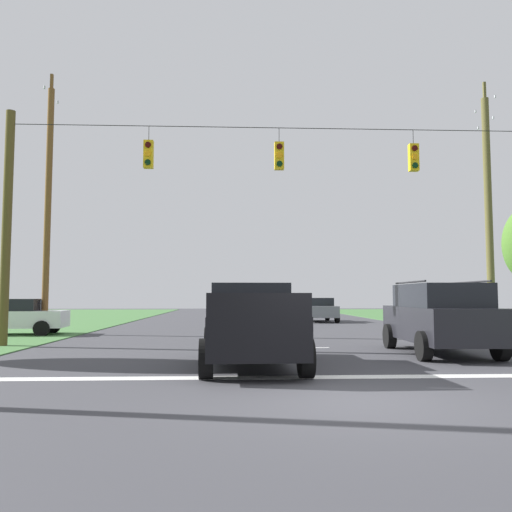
{
  "coord_description": "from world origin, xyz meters",
  "views": [
    {
      "loc": [
        -1.83,
        -8.39,
        1.64
      ],
      "look_at": [
        -0.9,
        12.26,
        3.23
      ],
      "focal_mm": 36.63,
      "sensor_mm": 36.0,
      "label": 1
    }
  ],
  "objects_px": {
    "overhead_signal_span": "(283,217)",
    "utility_pole_mid_right": "(488,208)",
    "distant_car_crossing_white": "(13,316)",
    "distant_car_oncoming": "(318,309)",
    "utility_pole_near_left": "(48,205)",
    "suv_black": "(439,316)",
    "pickup_truck": "(251,324)"
  },
  "relations": [
    {
      "from": "overhead_signal_span",
      "to": "pickup_truck",
      "type": "distance_m",
      "value": 6.2
    },
    {
      "from": "pickup_truck",
      "to": "utility_pole_mid_right",
      "type": "distance_m",
      "value": 16.43
    },
    {
      "from": "overhead_signal_span",
      "to": "utility_pole_near_left",
      "type": "relative_size",
      "value": 1.63
    },
    {
      "from": "suv_black",
      "to": "utility_pole_mid_right",
      "type": "xyz_separation_m",
      "value": [
        5.94,
        8.67,
        4.61
      ]
    },
    {
      "from": "overhead_signal_span",
      "to": "distant_car_oncoming",
      "type": "height_order",
      "value": "overhead_signal_span"
    },
    {
      "from": "pickup_truck",
      "to": "distant_car_oncoming",
      "type": "relative_size",
      "value": 1.25
    },
    {
      "from": "utility_pole_near_left",
      "to": "suv_black",
      "type": "bearing_deg",
      "value": -30.56
    },
    {
      "from": "distant_car_crossing_white",
      "to": "utility_pole_near_left",
      "type": "xyz_separation_m",
      "value": [
        1.19,
        0.38,
        4.8
      ]
    },
    {
      "from": "pickup_truck",
      "to": "suv_black",
      "type": "relative_size",
      "value": 1.12
    },
    {
      "from": "overhead_signal_span",
      "to": "distant_car_oncoming",
      "type": "xyz_separation_m",
      "value": [
        3.79,
        15.88,
        -3.52
      ]
    },
    {
      "from": "pickup_truck",
      "to": "distant_car_oncoming",
      "type": "xyz_separation_m",
      "value": [
        5.07,
        20.95,
        -0.18
      ]
    },
    {
      "from": "distant_car_oncoming",
      "to": "pickup_truck",
      "type": "bearing_deg",
      "value": -103.59
    },
    {
      "from": "distant_car_oncoming",
      "to": "utility_pole_mid_right",
      "type": "xyz_separation_m",
      "value": [
        6.31,
        -10.06,
        4.88
      ]
    },
    {
      "from": "distant_car_crossing_white",
      "to": "utility_pole_mid_right",
      "type": "xyz_separation_m",
      "value": [
        21.05,
        0.82,
        4.88
      ]
    },
    {
      "from": "pickup_truck",
      "to": "suv_black",
      "type": "distance_m",
      "value": 5.87
    },
    {
      "from": "pickup_truck",
      "to": "distant_car_crossing_white",
      "type": "height_order",
      "value": "pickup_truck"
    },
    {
      "from": "utility_pole_near_left",
      "to": "utility_pole_mid_right",
      "type": "bearing_deg",
      "value": 1.29
    },
    {
      "from": "pickup_truck",
      "to": "utility_pole_near_left",
      "type": "xyz_separation_m",
      "value": [
        -8.49,
        10.44,
        4.63
      ]
    },
    {
      "from": "distant_car_crossing_white",
      "to": "utility_pole_near_left",
      "type": "distance_m",
      "value": 4.96
    },
    {
      "from": "overhead_signal_span",
      "to": "distant_car_oncoming",
      "type": "distance_m",
      "value": 16.7
    },
    {
      "from": "suv_black",
      "to": "distant_car_oncoming",
      "type": "relative_size",
      "value": 1.12
    },
    {
      "from": "utility_pole_mid_right",
      "to": "distant_car_oncoming",
      "type": "bearing_deg",
      "value": 122.09
    },
    {
      "from": "distant_car_crossing_white",
      "to": "distant_car_oncoming",
      "type": "bearing_deg",
      "value": 36.44
    },
    {
      "from": "distant_car_oncoming",
      "to": "utility_pole_mid_right",
      "type": "distance_m",
      "value": 12.84
    },
    {
      "from": "suv_black",
      "to": "distant_car_crossing_white",
      "type": "height_order",
      "value": "suv_black"
    },
    {
      "from": "overhead_signal_span",
      "to": "suv_black",
      "type": "xyz_separation_m",
      "value": [
        4.16,
        -2.85,
        -3.25
      ]
    },
    {
      "from": "distant_car_crossing_white",
      "to": "utility_pole_near_left",
      "type": "bearing_deg",
      "value": 17.55
    },
    {
      "from": "suv_black",
      "to": "utility_pole_mid_right",
      "type": "distance_m",
      "value": 11.48
    },
    {
      "from": "pickup_truck",
      "to": "suv_black",
      "type": "xyz_separation_m",
      "value": [
        5.44,
        2.21,
        0.09
      ]
    },
    {
      "from": "distant_car_crossing_white",
      "to": "distant_car_oncoming",
      "type": "xyz_separation_m",
      "value": [
        14.74,
        10.89,
        0.0
      ]
    },
    {
      "from": "overhead_signal_span",
      "to": "utility_pole_mid_right",
      "type": "distance_m",
      "value": 11.74
    },
    {
      "from": "suv_black",
      "to": "utility_pole_mid_right",
      "type": "height_order",
      "value": "utility_pole_mid_right"
    }
  ]
}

